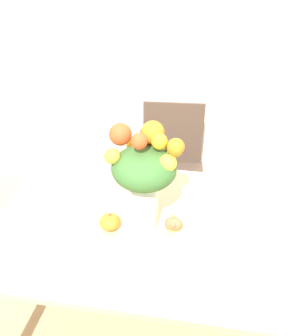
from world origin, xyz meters
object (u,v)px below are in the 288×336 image
Objects in this scene: pumpkin at (110,222)px; turkey_figurine at (174,222)px; flower_vase at (145,172)px; dining_chair_near_window at (172,170)px.

pumpkin reaches higher than turkey_figurine.
flower_vase reaches higher than pumpkin.
flower_vase reaches higher than turkey_figurine.
flower_vase is 0.30m from pumpkin.
pumpkin is at bearing -168.81° from turkey_figurine.
flower_vase is 0.29m from turkey_figurine.
pumpkin is 0.10× the size of dining_chair_near_window.
turkey_figurine is 0.90m from dining_chair_near_window.
flower_vase is at bearing -97.43° from dining_chair_near_window.
turkey_figurine is at bearing -88.47° from dining_chair_near_window.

